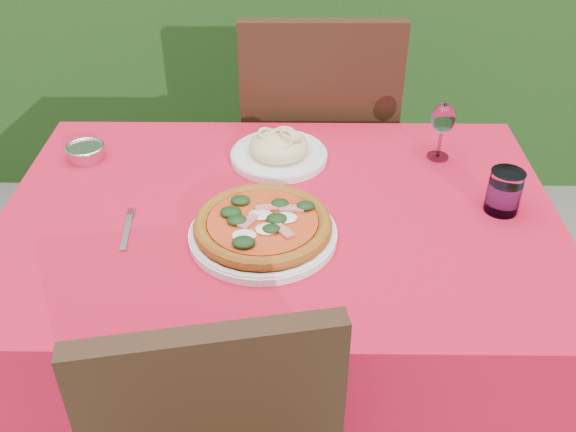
{
  "coord_description": "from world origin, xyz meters",
  "views": [
    {
      "loc": [
        0.03,
        -1.19,
        1.58
      ],
      "look_at": [
        0.02,
        -0.05,
        0.77
      ],
      "focal_mm": 40.0,
      "sensor_mm": 36.0,
      "label": 1
    }
  ],
  "objects_px": {
    "chair_far": "(317,143)",
    "fork": "(127,232)",
    "pasta_plate": "(279,150)",
    "water_glass": "(504,193)",
    "pizza_plate": "(263,227)",
    "wine_glass": "(443,121)",
    "steel_ramekin": "(86,153)"
  },
  "relations": [
    {
      "from": "chair_far",
      "to": "fork",
      "type": "height_order",
      "value": "chair_far"
    },
    {
      "from": "pasta_plate",
      "to": "water_glass",
      "type": "height_order",
      "value": "water_glass"
    },
    {
      "from": "pizza_plate",
      "to": "fork",
      "type": "xyz_separation_m",
      "value": [
        -0.3,
        0.01,
        -0.02
      ]
    },
    {
      "from": "fork",
      "to": "pizza_plate",
      "type": "bearing_deg",
      "value": -7.23
    },
    {
      "from": "pizza_plate",
      "to": "pasta_plate",
      "type": "bearing_deg",
      "value": 85.41
    },
    {
      "from": "chair_far",
      "to": "fork",
      "type": "relative_size",
      "value": 6.02
    },
    {
      "from": "pizza_plate",
      "to": "pasta_plate",
      "type": "relative_size",
      "value": 1.38
    },
    {
      "from": "chair_far",
      "to": "pasta_plate",
      "type": "distance_m",
      "value": 0.44
    },
    {
      "from": "chair_far",
      "to": "wine_glass",
      "type": "relative_size",
      "value": 6.78
    },
    {
      "from": "pasta_plate",
      "to": "fork",
      "type": "bearing_deg",
      "value": -135.15
    },
    {
      "from": "pasta_plate",
      "to": "fork",
      "type": "xyz_separation_m",
      "value": [
        -0.32,
        -0.32,
        -0.02
      ]
    },
    {
      "from": "water_glass",
      "to": "steel_ramekin",
      "type": "bearing_deg",
      "value": 167.65
    },
    {
      "from": "pizza_plate",
      "to": "steel_ramekin",
      "type": "distance_m",
      "value": 0.57
    },
    {
      "from": "pizza_plate",
      "to": "wine_glass",
      "type": "height_order",
      "value": "wine_glass"
    },
    {
      "from": "chair_far",
      "to": "steel_ramekin",
      "type": "xyz_separation_m",
      "value": [
        -0.61,
        -0.38,
        0.18
      ]
    },
    {
      "from": "steel_ramekin",
      "to": "wine_glass",
      "type": "bearing_deg",
      "value": 0.98
    },
    {
      "from": "chair_far",
      "to": "water_glass",
      "type": "distance_m",
      "value": 0.75
    },
    {
      "from": "water_glass",
      "to": "chair_far",
      "type": "bearing_deg",
      "value": 123.19
    },
    {
      "from": "wine_glass",
      "to": "fork",
      "type": "height_order",
      "value": "wine_glass"
    },
    {
      "from": "steel_ramekin",
      "to": "pizza_plate",
      "type": "bearing_deg",
      "value": -35.21
    },
    {
      "from": "chair_far",
      "to": "pizza_plate",
      "type": "bearing_deg",
      "value": 78.42
    },
    {
      "from": "water_glass",
      "to": "wine_glass",
      "type": "height_order",
      "value": "wine_glass"
    },
    {
      "from": "chair_far",
      "to": "pizza_plate",
      "type": "distance_m",
      "value": 0.75
    },
    {
      "from": "pasta_plate",
      "to": "fork",
      "type": "distance_m",
      "value": 0.45
    },
    {
      "from": "chair_far",
      "to": "wine_glass",
      "type": "height_order",
      "value": "chair_far"
    },
    {
      "from": "pasta_plate",
      "to": "wine_glass",
      "type": "distance_m",
      "value": 0.42
    },
    {
      "from": "pasta_plate",
      "to": "steel_ramekin",
      "type": "bearing_deg",
      "value": -179.55
    },
    {
      "from": "chair_far",
      "to": "fork",
      "type": "bearing_deg",
      "value": 57.68
    },
    {
      "from": "pizza_plate",
      "to": "pasta_plate",
      "type": "height_order",
      "value": "pasta_plate"
    },
    {
      "from": "pasta_plate",
      "to": "wine_glass",
      "type": "bearing_deg",
      "value": 1.61
    },
    {
      "from": "pasta_plate",
      "to": "steel_ramekin",
      "type": "height_order",
      "value": "pasta_plate"
    },
    {
      "from": "pizza_plate",
      "to": "chair_far",
      "type": "bearing_deg",
      "value": 78.91
    }
  ]
}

